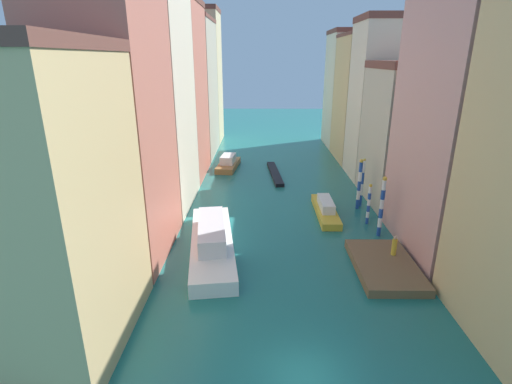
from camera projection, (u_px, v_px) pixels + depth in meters
ground_plane at (280, 198)px, 41.13m from camera, size 154.00×154.00×0.00m
building_left_0 at (46, 205)px, 18.31m from camera, size 6.57×9.48×15.15m
building_left_1 at (114, 126)px, 26.83m from camera, size 6.57×9.94×19.43m
building_left_2 at (152, 95)px, 36.23m from camera, size 6.57×10.55×21.73m
building_left_3 at (176, 92)px, 46.17m from camera, size 6.57×10.33×20.72m
building_left_4 at (192, 89)px, 57.22m from camera, size 6.57×12.23×19.76m
building_left_5 at (202, 77)px, 66.57m from camera, size 6.57×8.39×22.12m
building_right_1 at (462, 122)px, 27.43m from camera, size 6.57×11.20×19.71m
building_right_2 at (404, 134)px, 38.64m from camera, size 6.57×9.77×13.99m
building_right_3 at (381, 100)px, 45.96m from camera, size 6.57×7.45×18.84m
building_right_4 at (362, 99)px, 54.65m from camera, size 6.57×10.26×17.45m
building_right_5 at (347, 89)px, 63.68m from camera, size 6.57×9.34×18.53m
waterfront_dock at (385, 266)px, 27.18m from camera, size 4.18×7.09×0.61m
person_on_dock at (394, 246)px, 27.86m from camera, size 0.36×0.36×1.50m
mooring_pole_0 at (382, 206)px, 31.62m from camera, size 0.37×0.37×5.24m
mooring_pole_1 at (369, 204)px, 34.24m from camera, size 0.30×0.30×3.78m
mooring_pole_2 at (359, 184)px, 37.52m from camera, size 0.37×0.37×5.08m
mooring_pole_3 at (362, 182)px, 38.13m from camera, size 0.26×0.26×4.97m
vaporetto_white at (212, 241)px, 29.66m from camera, size 4.82×13.00×2.37m
gondola_black at (275, 173)px, 49.22m from camera, size 1.87×10.12×0.43m
motorboat_0 at (326, 209)px, 36.77m from camera, size 1.77×7.83×1.50m
motorboat_1 at (228, 163)px, 52.24m from camera, size 3.05×6.99×1.80m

